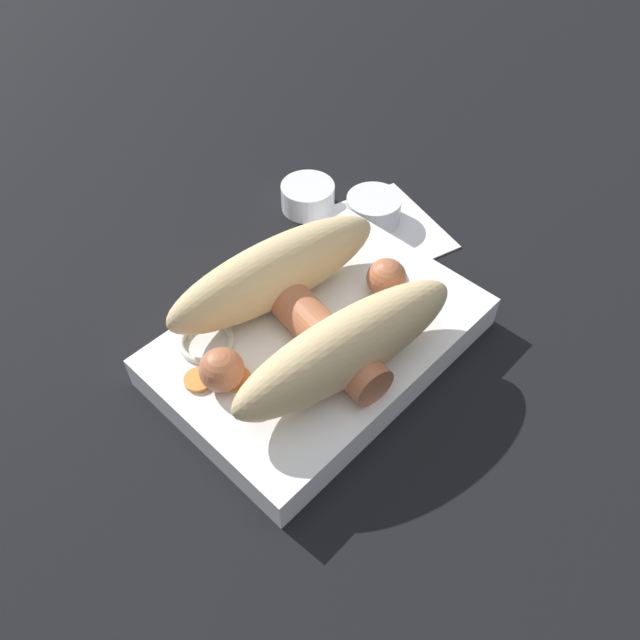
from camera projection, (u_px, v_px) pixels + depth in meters
ground_plane at (320, 352)px, 0.49m from camera, size 3.00×3.00×0.00m
food_tray at (320, 341)px, 0.48m from camera, size 0.24×0.16×0.03m
bread_roll at (309, 308)px, 0.45m from camera, size 0.20×0.16×0.06m
sausage at (309, 321)px, 0.45m from camera, size 0.18×0.15×0.03m
pickled_veggies at (209, 351)px, 0.45m from camera, size 0.06×0.07×0.00m
napkin at (378, 232)px, 0.58m from camera, size 0.14×0.14×0.00m
condiment_cup_near at (373, 210)px, 0.59m from camera, size 0.05×0.05×0.03m
condiment_cup_far at (308, 198)px, 0.60m from camera, size 0.05×0.05×0.03m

